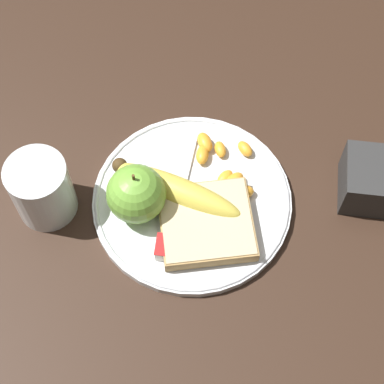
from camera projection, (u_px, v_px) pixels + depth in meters
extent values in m
plane|color=#332116|center=(192.00, 203.00, 0.87)|extent=(3.00, 3.00, 0.00)
cylinder|color=silver|center=(192.00, 201.00, 0.87)|extent=(0.27, 0.27, 0.01)
torus|color=silver|center=(192.00, 199.00, 0.86)|extent=(0.26, 0.26, 0.01)
cylinder|color=silver|center=(42.00, 189.00, 0.83)|extent=(0.08, 0.08, 0.09)
cylinder|color=yellow|center=(43.00, 192.00, 0.83)|extent=(0.07, 0.07, 0.08)
sphere|color=#72B23D|center=(136.00, 194.00, 0.82)|extent=(0.08, 0.08, 0.08)
cylinder|color=brown|center=(134.00, 177.00, 0.78)|extent=(0.00, 0.00, 0.01)
ellipsoid|color=#E0CC4C|center=(177.00, 188.00, 0.85)|extent=(0.19, 0.09, 0.04)
sphere|color=#473319|center=(120.00, 165.00, 0.86)|extent=(0.02, 0.02, 0.02)
cube|color=#AB8751|center=(206.00, 223.00, 0.83)|extent=(0.14, 0.14, 0.02)
cube|color=beige|center=(206.00, 223.00, 0.83)|extent=(0.14, 0.13, 0.02)
cube|color=silver|center=(186.00, 170.00, 0.88)|extent=(0.02, 0.11, 0.00)
cube|color=silver|center=(173.00, 222.00, 0.84)|extent=(0.03, 0.05, 0.00)
cube|color=white|center=(171.00, 249.00, 0.82)|extent=(0.04, 0.03, 0.02)
cube|color=#B21E1E|center=(171.00, 245.00, 0.81)|extent=(0.04, 0.03, 0.00)
ellipsoid|color=#F9A32D|center=(234.00, 182.00, 0.86)|extent=(0.04, 0.04, 0.02)
ellipsoid|color=#F9A32D|center=(245.00, 149.00, 0.89)|extent=(0.03, 0.03, 0.01)
ellipsoid|color=#F9A32D|center=(241.00, 192.00, 0.86)|extent=(0.04, 0.03, 0.02)
ellipsoid|color=#F9A32D|center=(220.00, 149.00, 0.89)|extent=(0.02, 0.03, 0.01)
ellipsoid|color=#F9A32D|center=(225.00, 177.00, 0.87)|extent=(0.03, 0.03, 0.01)
ellipsoid|color=#F9A32D|center=(205.00, 142.00, 0.89)|extent=(0.03, 0.04, 0.02)
ellipsoid|color=#F9A32D|center=(202.00, 155.00, 0.88)|extent=(0.02, 0.03, 0.02)
cube|color=#2D2D2D|center=(373.00, 181.00, 0.85)|extent=(0.08, 0.08, 0.06)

